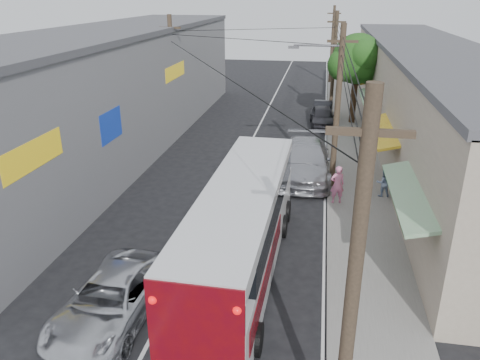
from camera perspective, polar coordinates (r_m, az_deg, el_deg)
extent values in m
plane|color=black|center=(13.96, -11.92, -20.31)|extent=(120.00, 120.00, 0.00)
cube|color=slate|center=(30.93, 13.37, 4.01)|extent=(3.00, 80.00, 0.12)
cube|color=#B3A58E|center=(32.75, 21.63, 9.38)|extent=(6.00, 40.00, 6.00)
cube|color=#4C4C51|center=(32.29, 22.42, 14.73)|extent=(6.20, 40.00, 0.30)
cube|color=#186C28|center=(17.04, 20.31, -1.48)|extent=(1.39, 6.00, 0.46)
cube|color=orange|center=(24.53, 17.37, 5.87)|extent=(1.39, 6.00, 0.46)
cube|color=#186C28|center=(32.26, 15.80, 9.74)|extent=(1.39, 6.00, 0.46)
cube|color=orange|center=(40.10, 14.83, 12.10)|extent=(1.39, 6.00, 0.46)
cube|color=#186C28|center=(47.99, 14.16, 13.68)|extent=(1.39, 6.00, 0.46)
cube|color=slate|center=(30.87, -15.25, 10.41)|extent=(7.00, 36.00, 7.00)
cube|color=#4C4C51|center=(30.41, -15.95, 17.06)|extent=(7.20, 36.00, 0.30)
cube|color=yellow|center=(17.20, -24.01, 2.83)|extent=(0.12, 3.50, 1.00)
cube|color=#1433A5|center=(22.36, -15.57, 6.43)|extent=(0.12, 2.20, 1.40)
cube|color=yellow|center=(31.30, -8.00, 12.97)|extent=(0.12, 4.00, 0.90)
cylinder|color=#473828|center=(9.17, 13.48, -13.93)|extent=(0.28, 0.28, 8.00)
cube|color=#473828|center=(7.78, 15.55, 5.61)|extent=(1.40, 0.12, 0.12)
cylinder|color=#473828|center=(23.08, 11.75, 8.27)|extent=(0.28, 0.28, 8.00)
cube|color=#473828|center=(22.56, 12.40, 16.18)|extent=(1.40, 0.12, 0.12)
cylinder|color=#473828|center=(37.83, 11.33, 13.53)|extent=(0.28, 0.28, 8.00)
cube|color=#473828|center=(37.52, 11.71, 18.36)|extent=(1.40, 0.12, 0.12)
cylinder|color=#473828|center=(52.72, 11.15, 15.82)|extent=(0.28, 0.28, 8.00)
cube|color=#473828|center=(52.50, 11.41, 19.29)|extent=(1.40, 0.12, 0.12)
cylinder|color=#473828|center=(31.42, -8.22, 12.07)|extent=(0.28, 0.28, 8.00)
cube|color=#473828|center=(31.04, -8.55, 17.89)|extent=(1.40, 0.12, 0.12)
cylinder|color=#59595E|center=(22.57, 9.46, 15.88)|extent=(2.20, 0.10, 0.10)
cube|color=#59595E|center=(22.62, 6.55, 15.78)|extent=(0.50, 0.18, 0.12)
cylinder|color=#3F2B19|center=(36.27, 13.69, 9.77)|extent=(0.44, 0.44, 4.00)
sphere|color=#124512|center=(35.81, 14.10, 14.14)|extent=(3.60, 3.60, 3.60)
sphere|color=#124512|center=(36.57, 15.56, 13.20)|extent=(2.60, 2.60, 2.60)
sphere|color=#124512|center=(35.42, 12.59, 13.54)|extent=(2.40, 2.40, 2.40)
sphere|color=#124512|center=(34.81, 14.93, 14.52)|extent=(2.20, 2.20, 2.20)
sphere|color=#124512|center=(36.66, 13.57, 14.67)|extent=(2.00, 2.00, 2.00)
cube|color=silver|center=(16.49, 0.19, -7.86)|extent=(2.57, 11.34, 1.79)
cube|color=black|center=(16.29, 0.51, -3.03)|extent=(2.56, 9.46, 0.94)
cube|color=silver|center=(15.60, 0.20, -1.55)|extent=(2.57, 11.34, 0.47)
cube|color=#6A090B|center=(11.50, -5.41, -18.22)|extent=(2.34, 0.12, 2.73)
sphere|color=red|center=(11.23, -10.61, -14.16)|extent=(0.21, 0.21, 0.21)
sphere|color=red|center=(10.75, -0.35, -15.59)|extent=(0.21, 0.21, 0.21)
cylinder|color=black|center=(13.95, -8.03, -17.49)|extent=(0.30, 0.95, 0.94)
cylinder|color=black|center=(13.49, 2.04, -18.86)|extent=(0.30, 0.95, 0.94)
cylinder|color=black|center=(19.42, -1.66, -5.03)|extent=(0.30, 0.95, 0.94)
cylinder|color=black|center=(19.10, 5.28, -5.62)|extent=(0.30, 0.95, 0.94)
cylinder|color=black|center=(20.66, -0.81, -3.28)|extent=(0.30, 0.95, 0.94)
cylinder|color=black|center=(20.36, 5.70, -3.81)|extent=(0.30, 0.95, 0.94)
imported|color=silver|center=(14.96, -15.37, -13.86)|extent=(2.69, 5.32, 1.44)
imported|color=#A7A8AF|center=(25.18, 7.99, 2.37)|extent=(2.80, 6.48, 1.86)
imported|color=#28272D|center=(35.40, 10.02, 7.64)|extent=(2.01, 4.36, 1.45)
imported|color=black|center=(37.53, 10.05, 8.37)|extent=(1.63, 4.14, 1.34)
imported|color=pink|center=(22.03, 11.78, -0.54)|extent=(0.75, 0.58, 1.81)
imported|color=#859DC2|center=(23.37, 17.07, -0.30)|extent=(0.77, 0.65, 1.39)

